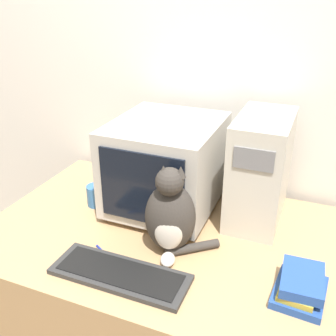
{
  "coord_description": "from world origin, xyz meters",
  "views": [
    {
      "loc": [
        0.55,
        -0.76,
        1.64
      ],
      "look_at": [
        0.03,
        0.52,
        0.98
      ],
      "focal_mm": 42.0,
      "sensor_mm": 36.0,
      "label": 1
    }
  ],
  "objects": [
    {
      "name": "wall_back",
      "position": [
        0.0,
        1.01,
        1.25
      ],
      "size": [
        7.0,
        0.05,
        2.5
      ],
      "color": "silver",
      "rests_on": "ground_plane"
    },
    {
      "name": "desk",
      "position": [
        0.0,
        0.47,
        0.36
      ],
      "size": [
        1.39,
        0.94,
        0.72
      ],
      "color": "tan",
      "rests_on": "ground_plane"
    },
    {
      "name": "crt_monitor",
      "position": [
        -0.04,
        0.66,
        0.93
      ],
      "size": [
        0.43,
        0.49,
        0.4
      ],
      "color": "#BCB7AD",
      "rests_on": "desk"
    },
    {
      "name": "computer_tower",
      "position": [
        0.35,
        0.73,
        0.94
      ],
      "size": [
        0.21,
        0.39,
        0.45
      ],
      "color": "beige",
      "rests_on": "desk"
    },
    {
      "name": "keyboard",
      "position": [
        -0.01,
        0.16,
        0.73
      ],
      "size": [
        0.48,
        0.17,
        0.02
      ],
      "color": "#2D2D2D",
      "rests_on": "desk"
    },
    {
      "name": "cat",
      "position": [
        0.1,
        0.37,
        0.87
      ],
      "size": [
        0.29,
        0.24,
        0.36
      ],
      "rotation": [
        0.0,
        0.0,
        0.29
      ],
      "color": "#38332D",
      "rests_on": "desk"
    },
    {
      "name": "book_stack",
      "position": [
        0.57,
        0.31,
        0.76
      ],
      "size": [
        0.17,
        0.21,
        0.08
      ],
      "color": "#234793",
      "rests_on": "desk"
    },
    {
      "name": "pen",
      "position": [
        -0.1,
        0.24,
        0.72
      ],
      "size": [
        0.14,
        0.09,
        0.01
      ],
      "color": "navy",
      "rests_on": "desk"
    },
    {
      "name": "mug",
      "position": [
        -0.34,
        0.55,
        0.77
      ],
      "size": [
        0.09,
        0.08,
        0.1
      ],
      "color": "#33669E",
      "rests_on": "desk"
    }
  ]
}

